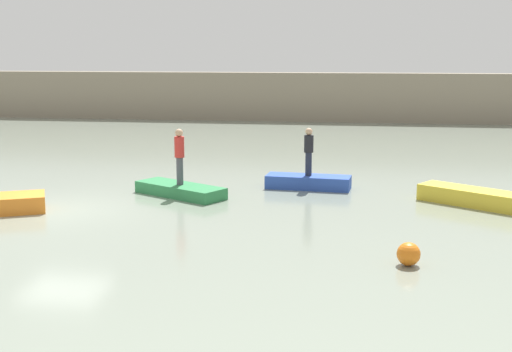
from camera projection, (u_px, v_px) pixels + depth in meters
The scene contains 8 objects.
ground_plane at pixel (61, 211), 20.51m from camera, with size 120.00×120.00×0.00m, color gray.
embankment_wall at pixel (228, 96), 46.51m from camera, with size 80.00×1.20×3.20m, color gray.
rowboat_green at pixel (180, 190), 22.61m from camera, with size 3.23×1.07×0.38m, color #2D7F47.
rowboat_blue at pixel (308, 182), 23.79m from camera, with size 2.89×0.93×0.46m, color #2B4CAD.
rowboat_yellow at pixel (473, 197), 21.25m from camera, with size 3.33×0.98×0.51m, color gold.
person_dark_shirt at pixel (309, 149), 23.58m from camera, with size 0.32×0.32×1.65m.
person_red_shirt at pixel (179, 153), 22.39m from camera, with size 0.32×0.32×1.83m.
mooring_buoy at pixel (409, 254), 15.32m from camera, with size 0.53×0.53×0.53m, color orange.
Camera 1 is at (8.64, -18.93, 4.76)m, focal length 48.42 mm.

